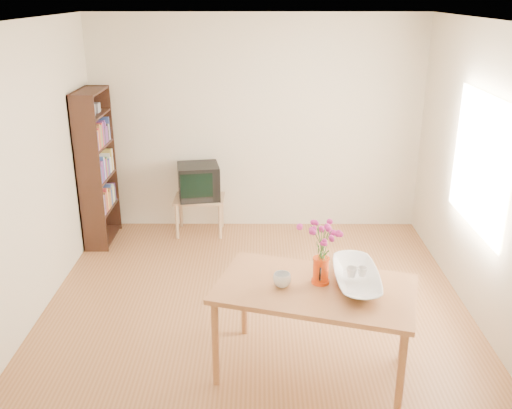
{
  "coord_description": "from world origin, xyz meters",
  "views": [
    {
      "loc": [
        0.02,
        -4.55,
        2.82
      ],
      "look_at": [
        0.0,
        0.3,
        1.0
      ],
      "focal_mm": 40.0,
      "sensor_mm": 36.0,
      "label": 1
    }
  ],
  "objects_px": {
    "table": "(315,296)",
    "pitcher": "(321,271)",
    "bowl": "(358,254)",
    "television": "(199,181)",
    "mug": "(282,280)"
  },
  "relations": [
    {
      "from": "mug",
      "to": "television",
      "type": "relative_size",
      "value": 0.25
    },
    {
      "from": "table",
      "to": "television",
      "type": "xyz_separation_m",
      "value": [
        -1.15,
        2.76,
        -0.0
      ]
    },
    {
      "from": "bowl",
      "to": "pitcher",
      "type": "bearing_deg",
      "value": -177.86
    },
    {
      "from": "pitcher",
      "to": "bowl",
      "type": "xyz_separation_m",
      "value": [
        0.27,
        0.01,
        0.14
      ]
    },
    {
      "from": "table",
      "to": "pitcher",
      "type": "xyz_separation_m",
      "value": [
        0.04,
        0.07,
        0.17
      ]
    },
    {
      "from": "pitcher",
      "to": "television",
      "type": "xyz_separation_m",
      "value": [
        -1.19,
        2.7,
        -0.17
      ]
    },
    {
      "from": "table",
      "to": "television",
      "type": "height_order",
      "value": "television"
    },
    {
      "from": "bowl",
      "to": "television",
      "type": "relative_size",
      "value": 0.92
    },
    {
      "from": "mug",
      "to": "table",
      "type": "bearing_deg",
      "value": -173.66
    },
    {
      "from": "table",
      "to": "television",
      "type": "bearing_deg",
      "value": 128.64
    },
    {
      "from": "bowl",
      "to": "television",
      "type": "height_order",
      "value": "bowl"
    },
    {
      "from": "pitcher",
      "to": "television",
      "type": "height_order",
      "value": "pitcher"
    },
    {
      "from": "pitcher",
      "to": "bowl",
      "type": "relative_size",
      "value": 0.43
    },
    {
      "from": "bowl",
      "to": "table",
      "type": "bearing_deg",
      "value": -166.21
    },
    {
      "from": "television",
      "to": "mug",
      "type": "bearing_deg",
      "value": -82.13
    }
  ]
}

